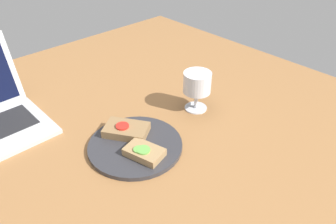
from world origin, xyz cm
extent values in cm
cube|color=#9E6B3D|center=(0.00, 0.00, 1.50)|extent=(140.00, 140.00, 3.00)
cylinder|color=#333338|center=(-7.84, -6.49, 3.60)|extent=(25.07, 25.07, 1.21)
cube|color=#A88456|center=(-8.93, -11.64, 5.22)|extent=(8.42, 10.85, 2.03)
cylinder|color=#6BB74C|center=(-9.42, -11.96, 6.45)|extent=(3.44, 3.44, 0.43)
cylinder|color=#6BB74C|center=(-10.13, -11.00, 6.42)|extent=(2.73, 2.73, 0.38)
cube|color=#937047|center=(-6.74, -1.34, 5.34)|extent=(12.71, 13.94, 2.27)
cylinder|color=red|center=(-7.52, -0.72, 6.73)|extent=(3.61, 3.61, 0.50)
cylinder|color=white|center=(17.64, -4.80, 3.20)|extent=(6.92, 6.92, 0.40)
cylinder|color=white|center=(17.64, -4.80, 6.28)|extent=(1.16, 1.16, 5.77)
cylinder|color=white|center=(17.64, -4.80, 12.31)|extent=(8.45, 8.45, 6.28)
cylinder|color=white|center=(17.64, -4.80, 11.30)|extent=(7.78, 7.78, 4.27)
camera|label=1|loc=(-47.13, -61.15, 60.22)|focal=35.00mm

